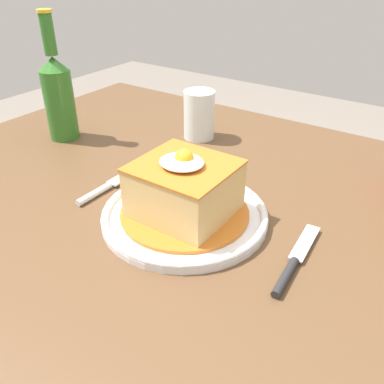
{
  "coord_description": "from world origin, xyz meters",
  "views": [
    {
      "loc": [
        0.24,
        -0.51,
        1.12
      ],
      "look_at": [
        -0.07,
        -0.05,
        0.79
      ],
      "focal_mm": 38.53,
      "sensor_mm": 36.0,
      "label": 1
    }
  ],
  "objects_px": {
    "main_plate": "(185,214)",
    "drinking_glass": "(199,118)",
    "beer_bottle_green_far": "(58,94)",
    "knife": "(291,266)",
    "fork": "(103,189)"
  },
  "relations": [
    {
      "from": "main_plate",
      "to": "drinking_glass",
      "type": "height_order",
      "value": "drinking_glass"
    },
    {
      "from": "beer_bottle_green_far",
      "to": "drinking_glass",
      "type": "height_order",
      "value": "beer_bottle_green_far"
    },
    {
      "from": "main_plate",
      "to": "beer_bottle_green_far",
      "type": "height_order",
      "value": "beer_bottle_green_far"
    },
    {
      "from": "knife",
      "to": "beer_bottle_green_far",
      "type": "relative_size",
      "value": 0.62
    },
    {
      "from": "knife",
      "to": "beer_bottle_green_far",
      "type": "height_order",
      "value": "beer_bottle_green_far"
    },
    {
      "from": "main_plate",
      "to": "beer_bottle_green_far",
      "type": "bearing_deg",
      "value": 164.89
    },
    {
      "from": "main_plate",
      "to": "fork",
      "type": "height_order",
      "value": "main_plate"
    },
    {
      "from": "fork",
      "to": "knife",
      "type": "xyz_separation_m",
      "value": [
        0.35,
        -0.0,
        0.0
      ]
    },
    {
      "from": "beer_bottle_green_far",
      "to": "knife",
      "type": "bearing_deg",
      "value": -12.0
    },
    {
      "from": "fork",
      "to": "drinking_glass",
      "type": "height_order",
      "value": "drinking_glass"
    },
    {
      "from": "fork",
      "to": "drinking_glass",
      "type": "xyz_separation_m",
      "value": [
        0.0,
        0.29,
        0.04
      ]
    },
    {
      "from": "beer_bottle_green_far",
      "to": "main_plate",
      "type": "bearing_deg",
      "value": -15.11
    },
    {
      "from": "main_plate",
      "to": "knife",
      "type": "relative_size",
      "value": 1.57
    },
    {
      "from": "beer_bottle_green_far",
      "to": "drinking_glass",
      "type": "bearing_deg",
      "value": 34.74
    },
    {
      "from": "knife",
      "to": "drinking_glass",
      "type": "distance_m",
      "value": 0.46
    }
  ]
}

